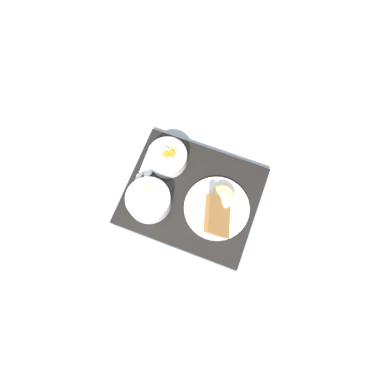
# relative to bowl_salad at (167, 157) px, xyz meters

# --- Properties ---
(ground_plane) EXTENTS (4.00, 4.00, 0.00)m
(ground_plane) POSITION_rel_bowl_salad_xyz_m (0.11, -0.08, -0.05)
(ground_plane) COLOR #99A3AD
(serving_tray) EXTENTS (0.40, 0.33, 0.02)m
(serving_tray) POSITION_rel_bowl_salad_xyz_m (0.11, -0.08, -0.04)
(serving_tray) COLOR black
(serving_tray) RESTS_ON ground_plane
(bowl_salad) EXTENTS (0.12, 0.12, 0.06)m
(bowl_salad) POSITION_rel_bowl_salad_xyz_m (0.00, 0.00, 0.00)
(bowl_salad) COLOR silver
(bowl_salad) RESTS_ON serving_tray
(bowl_soup) EXTENTS (0.13, 0.13, 0.06)m
(bowl_soup) POSITION_rel_bowl_salad_xyz_m (0.00, -0.15, 0.00)
(bowl_soup) COLOR silver
(bowl_soup) RESTS_ON serving_tray
(plate_main) EXTENTS (0.19, 0.19, 0.09)m
(plate_main) POSITION_rel_bowl_salad_xyz_m (0.20, -0.09, -0.01)
(plate_main) COLOR silver
(plate_main) RESTS_ON serving_tray
(knife) EXTENTS (0.02, 0.17, 0.01)m
(knife) POSITION_rel_bowl_salad_xyz_m (-0.06, -0.09, -0.02)
(knife) COLOR silver
(knife) RESTS_ON serving_tray
(spoon) EXTENTS (0.04, 0.15, 0.01)m
(spoon) POSITION_rel_bowl_salad_xyz_m (-0.04, -0.07, -0.02)
(spoon) COLOR silver
(spoon) RESTS_ON serving_tray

